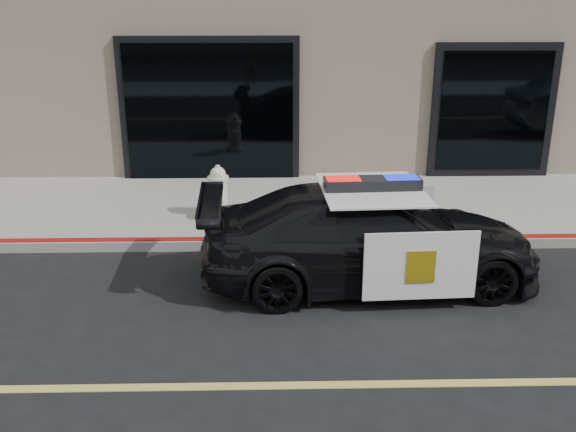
{
  "coord_description": "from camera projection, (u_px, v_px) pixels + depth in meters",
  "views": [
    {
      "loc": [
        0.22,
        -5.4,
        3.71
      ],
      "look_at": [
        0.4,
        2.2,
        1.0
      ],
      "focal_mm": 40.0,
      "sensor_mm": 36.0,
      "label": 1
    }
  ],
  "objects": [
    {
      "name": "ground",
      "position": [
        253.0,
        386.0,
        6.32
      ],
      "size": [
        120.0,
        120.0,
        0.0
      ],
      "primitive_type": "plane",
      "color": "black",
      "rests_on": "ground"
    },
    {
      "name": "sidewalk_n",
      "position": [
        261.0,
        208.0,
        11.24
      ],
      "size": [
        60.0,
        3.5,
        0.15
      ],
      "primitive_type": "cube",
      "color": "gray",
      "rests_on": "ground"
    },
    {
      "name": "police_car",
      "position": [
        370.0,
        236.0,
        8.37
      ],
      "size": [
        2.28,
        4.6,
        1.45
      ],
      "color": "black",
      "rests_on": "ground"
    },
    {
      "name": "fire_hydrant",
      "position": [
        219.0,
        194.0,
        10.4
      ],
      "size": [
        0.4,
        0.55,
        0.88
      ],
      "color": "beige",
      "rests_on": "sidewalk_n"
    }
  ]
}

